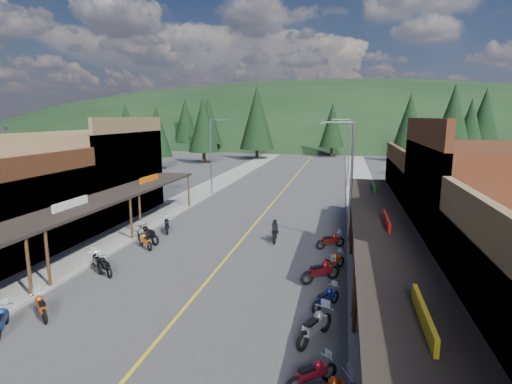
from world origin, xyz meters
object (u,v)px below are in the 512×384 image
Objects in this scene: pine_10 at (203,125)px; bike_west_7 at (104,265)px; pine_11 at (453,125)px; bike_west_11 at (167,225)px; shop_east_2 at (503,223)px; rider_on_bike at (275,232)px; bike_east_5 at (312,372)px; pine_2 at (257,118)px; pine_7 at (186,120)px; pine_9 at (470,130)px; pedestrian_east_a at (373,339)px; streetlight_1 at (212,153)px; pine_8 at (157,131)px; bike_west_10 at (148,233)px; pine_5 at (485,117)px; bike_west_8 at (97,261)px; bike_east_9 at (332,261)px; pine_1 at (208,121)px; shop_west_3 at (93,174)px; bike_east_8 at (321,270)px; bike_west_6 at (41,305)px; streetlight_2 at (349,177)px; streetlight_3 at (348,149)px; pine_0 at (126,124)px; pedestrian_east_b at (368,217)px; bike_west_9 at (145,240)px; bike_west_5 at (1,319)px; bike_east_10 at (331,240)px; shop_east_3 at (448,201)px; bike_east_6 at (315,325)px; pine_4 at (410,122)px; bike_east_7 at (326,297)px; pine_3 at (332,125)px.

pine_10 is 6.10× the size of bike_west_7.
bike_west_11 is (-25.75, -30.07, -6.61)m from pine_11.
rider_on_bike is (-11.51, 5.87, -2.89)m from shop_east_2.
bike_west_11 is 1.08× the size of bike_east_5.
pine_7 is (-22.00, 18.00, -0.75)m from pine_2.
pine_9 is 53.10m from pedestrian_east_a.
pine_8 is at bearing 129.90° from streetlight_1.
shop_east_2 is at bearing -70.46° from bike_west_10.
bike_west_8 is (-40.32, -71.65, -7.45)m from pine_5.
pine_2 is 58.72m from bike_west_7.
pine_2 reaches higher than bike_east_9.
pine_1 reaches higher than bike_west_8.
shop_west_3 is 39.07m from pine_10.
bike_east_8 is 1.80m from bike_east_9.
bike_west_6 is 14.10m from bike_east_9.
bike_east_9 is (-0.77, -4.90, -3.90)m from streetlight_2.
streetlight_3 reaches higher than bike_west_6.
pine_0 is 4.69× the size of bike_west_10.
pedestrian_east_b is at bearing -43.28° from pine_8.
shop_west_3 is at bearing 161.67° from rider_on_bike.
streetlight_1 is 4.24× the size of bike_west_9.
bike_west_5 is (25.85, -82.11, -6.69)m from pine_7.
shop_east_2 is 5.49× the size of bike_east_10.
shop_east_3 is at bearing 90.18° from shop_east_2.
bike_east_10 is (45.96, -55.16, -5.92)m from pine_0.
bike_east_6 is (-14.23, -42.11, -6.52)m from pine_11.
pine_7 is 75.59m from bike_west_10.
streetlight_2 is at bearing -90.00° from streetlight_3.
pine_0 is 70.50m from bike_west_8.
bike_east_8 is (11.27, 1.47, 0.10)m from bike_west_7.
streetlight_2 is 0.64× the size of pine_4.
pine_10 reaches higher than bike_west_10.
pedestrian_east_b reaches higher than bike_west_10.
bike_west_10 reaches higher than bike_west_7.
pine_11 reaches higher than bike_east_7.
pine_4 is 6.57× the size of bike_west_7.
bike_east_9 reaches higher than bike_west_8.
pine_9 is (46.00, 5.00, 0.40)m from pine_8.
pine_1 is (16.00, 8.00, 0.75)m from pine_0.
streetlight_2 is at bearing -9.04° from shop_west_3.
bike_west_9 is 11.60m from bike_east_8.
shop_east_2 is at bearing -106.04° from pine_5.
bike_east_7 is (28.05, -41.41, -5.44)m from pine_8.
shop_east_3 is 4.84× the size of bike_east_8.
pine_2 is 1.27× the size of pine_3.
bike_east_7 is at bearing -64.93° from pine_10.
pine_7 reaches higher than pine_11.
pine_11 reaches higher than bike_east_6.
streetlight_2 is at bearing -112.91° from pine_5.
bike_west_11 is (-19.50, -3.37, -1.96)m from shop_east_3.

